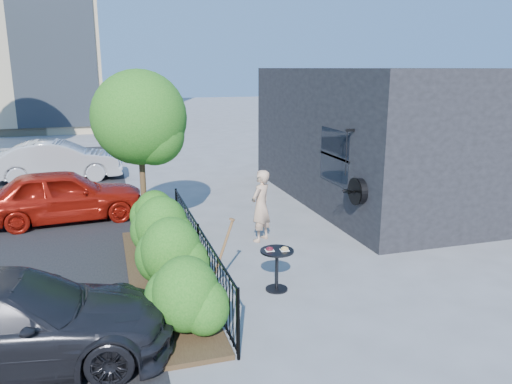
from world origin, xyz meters
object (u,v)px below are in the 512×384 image
object	(u,v)px
car_silver	(59,160)
patio_tree	(143,123)
woman	(261,206)
car_darkgrey	(8,321)
car_red	(63,195)
cafe_table	(277,263)
shovel	(220,260)

from	to	relation	value
car_silver	patio_tree	bearing A→B (deg)	-160.52
woman	car_darkgrey	xyz separation A→B (m)	(-4.85, -3.86, -0.21)
woman	car_red	distance (m)	5.49
patio_tree	cafe_table	world-z (taller)	patio_tree
cafe_table	woman	distance (m)	2.77
car_red	car_silver	world-z (taller)	car_silver
cafe_table	shovel	bearing A→B (deg)	169.40
patio_tree	shovel	xyz separation A→B (m)	(0.98, -3.56, -2.13)
car_red	car_silver	bearing A→B (deg)	-0.20
car_red	cafe_table	bearing A→B (deg)	-150.29
patio_tree	car_red	size ratio (longest dim) A/B	0.95
patio_tree	car_darkgrey	world-z (taller)	patio_tree
car_darkgrey	woman	bearing A→B (deg)	-44.79
car_silver	woman	bearing A→B (deg)	-148.41
car_red	car_silver	distance (m)	5.41
shovel	car_red	xyz separation A→B (m)	(-3.01, 5.54, 0.08)
woman	car_red	size ratio (longest dim) A/B	0.41
cafe_table	car_silver	distance (m)	12.00
cafe_table	shovel	xyz separation A→B (m)	(-1.03, 0.19, 0.09)
car_darkgrey	car_red	bearing A→B (deg)	4.36
shovel	car_silver	world-z (taller)	car_silver
shovel	car_darkgrey	size ratio (longest dim) A/B	0.32
patio_tree	shovel	bearing A→B (deg)	-74.63
shovel	car_red	size ratio (longest dim) A/B	0.35
woman	shovel	bearing A→B (deg)	17.55
cafe_table	woman	world-z (taller)	woman
patio_tree	woman	bearing A→B (deg)	-22.58
patio_tree	shovel	distance (m)	4.26
shovel	car_darkgrey	xyz separation A→B (m)	(-3.29, -1.36, 0.02)
woman	car_red	world-z (taller)	woman
cafe_table	woman	xyz separation A→B (m)	(0.54, 2.70, 0.32)
woman	car_red	xyz separation A→B (m)	(-4.57, 3.03, -0.15)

